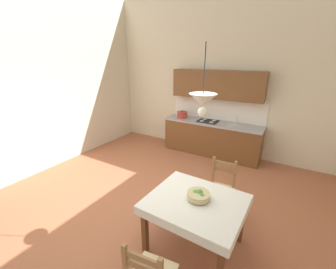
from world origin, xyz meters
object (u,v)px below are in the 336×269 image
(dining_table, at_px, (195,208))
(pendant_lamp, at_px, (203,101))
(dining_chair_kitchen_side, at_px, (220,189))
(kitchen_cabinetry, at_px, (213,123))
(fruit_bowl, at_px, (199,195))

(dining_table, relative_size, pendant_lamp, 1.55)
(dining_table, distance_m, dining_chair_kitchen_side, 0.90)
(dining_chair_kitchen_side, relative_size, pendant_lamp, 1.16)
(kitchen_cabinetry, bearing_deg, dining_table, -73.94)
(dining_chair_kitchen_side, xyz_separation_m, fruit_bowl, (-0.05, -0.84, 0.37))
(kitchen_cabinetry, bearing_deg, dining_chair_kitchen_side, -66.64)
(kitchen_cabinetry, distance_m, pendant_lamp, 3.35)
(dining_table, xyz_separation_m, pendant_lamp, (-0.01, 0.09, 1.41))
(kitchen_cabinetry, height_order, pendant_lamp, pendant_lamp)
(dining_chair_kitchen_side, height_order, fruit_bowl, dining_chair_kitchen_side)
(dining_chair_kitchen_side, bearing_deg, pendant_lamp, -95.89)
(dining_chair_kitchen_side, xyz_separation_m, pendant_lamp, (-0.08, -0.79, 1.60))
(kitchen_cabinetry, distance_m, fruit_bowl, 3.19)
(dining_table, bearing_deg, kitchen_cabinetry, 106.06)
(pendant_lamp, bearing_deg, fruit_bowl, -57.87)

